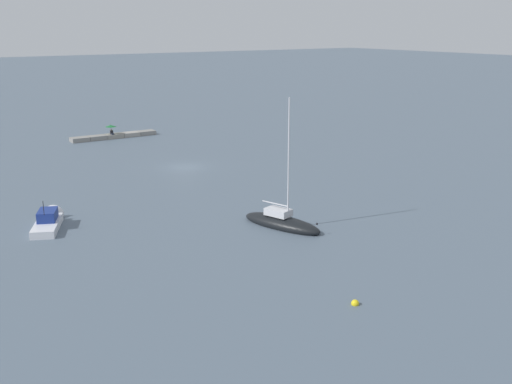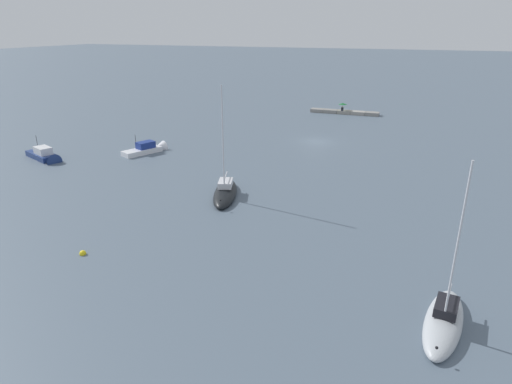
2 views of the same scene
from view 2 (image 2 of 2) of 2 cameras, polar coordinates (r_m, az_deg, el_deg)
The scene contains 9 objects.
ground_plane at distance 58.58m, azimuth 7.88°, elevation 6.51°, with size 500.00×500.00×0.00m, color slate.
seawall_pier at distance 78.52m, azimuth 11.43°, elevation 10.17°, with size 11.73×1.66×0.58m.
person_seated_dark_left at distance 78.26m, azimuth 11.16°, elevation 10.56°, with size 0.43×0.63×0.73m.
umbrella_open_green at distance 78.34m, azimuth 11.23°, elevation 11.21°, with size 1.47×1.47×1.31m.
sailboat_grey_near at distance 25.02m, azimuth 23.25°, elevation -15.19°, with size 2.68×6.46×9.27m.
sailboat_black_mid at distance 39.24m, azimuth -4.03°, elevation -0.07°, with size 3.97×7.17×10.21m.
motorboat_navy_near at distance 55.46m, azimuth -25.74°, elevation 4.16°, with size 5.96×3.75×3.21m.
motorboat_white_mid at distance 54.58m, azimuth -13.82°, elevation 5.39°, with size 3.78×5.67×3.07m.
mooring_buoy_far at distance 31.73m, azimuth -21.63°, elevation -7.45°, with size 0.44×0.44×0.44m.
Camera 2 is at (-12.35, 55.44, 14.35)m, focal length 30.71 mm.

